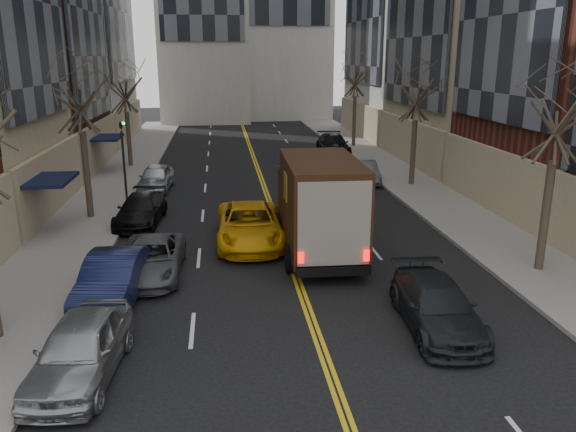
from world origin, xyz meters
name	(u,v)px	position (x,y,z in m)	size (l,w,h in m)	color
sidewalk_left	(113,185)	(-9.00, 27.00, 0.07)	(4.00, 66.00, 0.15)	slate
sidewalk_right	(404,178)	(9.00, 27.00, 0.07)	(4.00, 66.00, 0.15)	slate
tree_lf_mid	(77,78)	(-8.80, 20.00, 6.60)	(3.20, 3.20, 8.91)	#382D23
tree_lf_far	(124,79)	(-8.80, 33.00, 6.02)	(3.20, 3.20, 8.12)	#382D23
tree_rt_near	(562,91)	(8.80, 11.00, 6.45)	(3.20, 3.20, 8.71)	#382D23
tree_rt_mid	(418,81)	(8.80, 25.00, 6.17)	(3.20, 3.20, 8.32)	#382D23
tree_rt_far	(356,66)	(8.80, 40.00, 6.74)	(3.20, 3.20, 9.11)	#382D23
traffic_signal	(123,154)	(-7.39, 22.00, 2.82)	(0.29, 0.26, 4.70)	black
ups_truck	(319,206)	(1.20, 13.95, 1.96)	(3.05, 7.17, 3.89)	black
observer_sedan	(437,306)	(3.49, 7.31, 0.69)	(2.18, 4.82, 1.37)	black
taxi	(249,225)	(-1.43, 15.54, 0.80)	(2.65, 5.74, 1.59)	#DB9B09
pedestrian	(313,228)	(1.03, 14.35, 0.95)	(0.69, 0.45, 1.90)	black
parked_lf_a	(80,349)	(-6.05, 5.87, 0.76)	(1.79, 4.46, 1.52)	#989CA0
parked_lf_b	(113,279)	(-6.06, 10.30, 0.76)	(1.62, 4.64, 1.53)	#12173A
parked_lf_c	(151,259)	(-5.10, 12.35, 0.65)	(2.16, 4.68, 1.30)	#494B50
parked_lf_d	(141,210)	(-6.30, 18.99, 0.67)	(1.88, 4.64, 1.35)	black
parked_lf_e	(156,178)	(-6.30, 25.78, 0.74)	(1.75, 4.34, 1.48)	#A9ADB1
parked_rt_a	(365,172)	(6.30, 26.39, 0.65)	(1.38, 3.96, 1.30)	#464A4D
parked_rt_b	(333,159)	(5.10, 30.56, 0.72)	(2.38, 5.17, 1.44)	#B6B9BE
parked_rt_c	(333,145)	(6.30, 36.43, 0.80)	(2.24, 5.51, 1.60)	black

